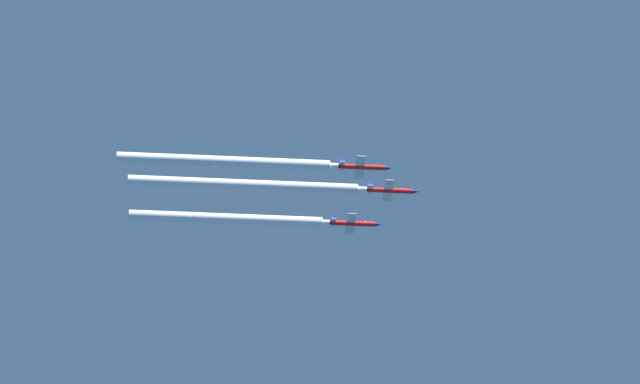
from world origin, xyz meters
TOP-DOWN VIEW (x-y plane):
  - jet_lead at (-0.16, 7.66)m, footprint 7.86×11.44m
  - jet_left_wingman at (-10.45, 0.62)m, footprint 7.86×11.44m
  - jet_right_wingman at (9.58, 0.86)m, footprint 7.86×11.44m
  - smoke_trail_lead at (-0.16, -22.57)m, footprint 2.12×49.98m
  - smoke_trail_left_wingman at (-10.45, -26.00)m, footprint 2.12×42.75m
  - smoke_trail_right_wingman at (9.58, -27.01)m, footprint 2.12×45.26m

SIDE VIEW (x-z plane):
  - smoke_trail_left_wingman at x=-10.45m, z-range 222.87..224.99m
  - jet_left_wingman at x=-10.45m, z-range 222.58..225.33m
  - smoke_trail_right_wingman at x=9.58m, z-range 223.48..225.60m
  - jet_right_wingman at x=9.58m, z-range 223.19..225.94m
  - smoke_trail_lead at x=-0.16m, z-range 224.68..226.80m
  - jet_lead at x=-0.16m, z-range 224.39..227.14m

